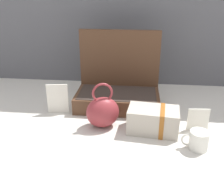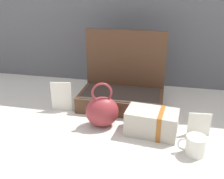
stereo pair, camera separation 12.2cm
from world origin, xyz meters
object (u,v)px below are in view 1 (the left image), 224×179
coffee_mug (198,140)px  poster_card_right (198,120)px  info_card_left (58,99)px  cream_toiletry_bag (154,120)px  teal_pouch_handbag (103,112)px  open_suitcase (118,89)px

coffee_mug → poster_card_right: 0.16m
coffee_mug → info_card_left: 0.73m
info_card_left → cream_toiletry_bag: bearing=-23.2°
teal_pouch_handbag → info_card_left: 0.28m
poster_card_right → coffee_mug: bearing=-105.3°
coffee_mug → poster_card_right: (0.03, 0.15, 0.01)m
cream_toiletry_bag → poster_card_right: (0.21, 0.03, -0.00)m
teal_pouch_handbag → coffee_mug: size_ratio=1.98×
cream_toiletry_bag → info_card_left: size_ratio=1.51×
coffee_mug → open_suitcase: bearing=133.1°
poster_card_right → cream_toiletry_bag: bearing=-176.5°
poster_card_right → open_suitcase: bearing=143.6°
open_suitcase → cream_toiletry_bag: size_ratio=1.87×
cream_toiletry_bag → coffee_mug: (0.18, -0.12, -0.02)m
teal_pouch_handbag → cream_toiletry_bag: teal_pouch_handbag is taller
coffee_mug → info_card_left: info_card_left is taller
teal_pouch_handbag → poster_card_right: (0.45, 0.01, -0.02)m
open_suitcase → info_card_left: bearing=-156.3°
cream_toiletry_bag → poster_card_right: bearing=8.5°
teal_pouch_handbag → cream_toiletry_bag: bearing=-4.5°
cream_toiletry_bag → poster_card_right: 0.21m
teal_pouch_handbag → poster_card_right: size_ratio=2.03×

